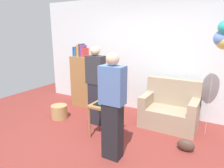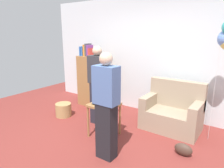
% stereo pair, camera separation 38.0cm
% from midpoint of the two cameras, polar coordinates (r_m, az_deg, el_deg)
% --- Properties ---
extents(ground_plane, '(8.00, 8.00, 0.00)m').
position_cam_midpoint_polar(ground_plane, '(3.58, -0.88, -17.57)').
color(ground_plane, maroon).
extents(wall_back, '(6.00, 0.10, 2.70)m').
position_cam_midpoint_polar(wall_back, '(4.87, 13.59, 7.58)').
color(wall_back, silver).
rests_on(wall_back, ground_plane).
extents(couch, '(1.10, 0.70, 0.96)m').
position_cam_midpoint_polar(couch, '(4.31, 19.01, -7.59)').
color(couch, gray).
rests_on(couch, ground_plane).
extents(bookshelf, '(0.80, 0.36, 1.61)m').
position_cam_midpoint_polar(bookshelf, '(5.25, -3.37, 1.03)').
color(bookshelf, olive).
rests_on(bookshelf, ground_plane).
extents(side_table, '(0.48, 0.48, 0.63)m').
position_cam_midpoint_polar(side_table, '(3.73, 0.69, -7.04)').
color(side_table, olive).
rests_on(side_table, ground_plane).
extents(birthday_cake, '(0.32, 0.32, 0.17)m').
position_cam_midpoint_polar(birthday_cake, '(3.68, 0.70, -4.87)').
color(birthday_cake, black).
rests_on(birthday_cake, side_table).
extents(person_blowing_candles, '(0.36, 0.22, 1.63)m').
position_cam_midpoint_polar(person_blowing_candles, '(4.17, -1.45, -0.37)').
color(person_blowing_candles, '#23232D').
rests_on(person_blowing_candles, ground_plane).
extents(person_holding_cake, '(0.36, 0.22, 1.63)m').
position_cam_midpoint_polar(person_holding_cake, '(2.99, 2.04, -6.45)').
color(person_holding_cake, black).
rests_on(person_holding_cake, ground_plane).
extents(wicker_basket, '(0.36, 0.36, 0.30)m').
position_cam_midpoint_polar(wicker_basket, '(4.82, -11.27, -7.14)').
color(wicker_basket, '#A88451').
rests_on(wicker_basket, ground_plane).
extents(handbag, '(0.28, 0.14, 0.20)m').
position_cam_midpoint_polar(handbag, '(3.60, 22.42, -16.72)').
color(handbag, '#473328').
rests_on(handbag, ground_plane).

